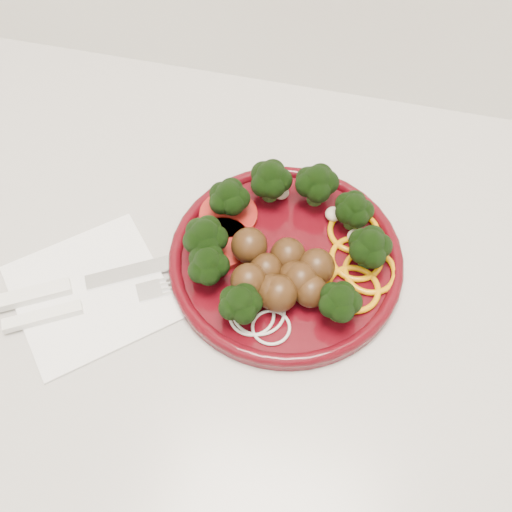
% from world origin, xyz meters
% --- Properties ---
extents(counter, '(2.40, 0.60, 0.90)m').
position_xyz_m(counter, '(0.00, 1.70, 0.45)').
color(counter, beige).
rests_on(counter, ground).
extents(plate, '(0.25, 0.25, 0.06)m').
position_xyz_m(plate, '(0.21, 1.73, 0.92)').
color(plate, '#41060C').
rests_on(plate, counter).
extents(napkin, '(0.21, 0.21, 0.00)m').
position_xyz_m(napkin, '(0.02, 1.65, 0.90)').
color(napkin, white).
rests_on(napkin, counter).
extents(knife, '(0.19, 0.12, 0.01)m').
position_xyz_m(knife, '(-0.00, 1.64, 0.91)').
color(knife, silver).
rests_on(knife, napkin).
extents(fork, '(0.17, 0.11, 0.01)m').
position_xyz_m(fork, '(0.01, 1.62, 0.91)').
color(fork, white).
rests_on(fork, napkin).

